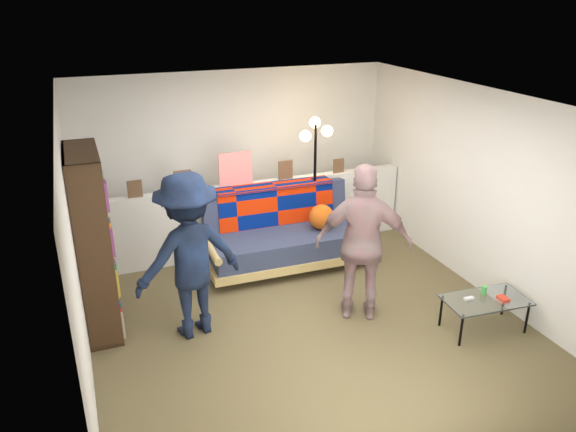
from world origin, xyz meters
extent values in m
plane|color=brown|center=(0.00, 0.00, 0.00)|extent=(5.00, 5.00, 0.00)
cube|color=silver|center=(0.00, 2.50, 1.20)|extent=(4.50, 0.10, 2.40)
cube|color=silver|center=(-2.25, 0.00, 1.20)|extent=(0.10, 5.00, 2.40)
cube|color=silver|center=(2.25, 0.00, 1.20)|extent=(0.10, 5.00, 2.40)
cube|color=white|center=(0.00, 0.00, 2.40)|extent=(4.50, 5.00, 0.10)
cube|color=silver|center=(0.00, 1.80, 0.50)|extent=(4.45, 0.15, 1.00)
cube|color=brown|center=(-1.50, 1.78, 1.11)|extent=(0.18, 0.02, 0.22)
cube|color=brown|center=(-0.90, 1.78, 1.14)|extent=(0.22, 0.02, 0.28)
cube|color=white|center=(-0.20, 1.78, 1.23)|extent=(0.45, 0.02, 0.45)
cube|color=brown|center=(0.50, 1.78, 1.13)|extent=(0.20, 0.02, 0.26)
cube|color=brown|center=(1.30, 1.78, 1.10)|extent=(0.16, 0.02, 0.20)
cube|color=tan|center=(0.26, 1.20, 0.16)|extent=(2.10, 0.97, 0.11)
cube|color=#2E3753|center=(0.26, 1.14, 0.35)|extent=(1.99, 0.80, 0.26)
cube|color=#2E3753|center=(0.27, 1.56, 0.68)|extent=(1.98, 0.29, 0.62)
cylinder|color=tan|center=(-0.73, 1.22, 0.44)|extent=(0.12, 0.94, 0.10)
cylinder|color=tan|center=(1.25, 1.18, 0.44)|extent=(0.12, 0.94, 0.10)
cube|color=navy|center=(0.27, 1.47, 0.68)|extent=(1.59, 0.14, 0.57)
cube|color=navy|center=(0.27, 1.61, 0.99)|extent=(1.60, 0.30, 0.03)
sphere|color=#CE4E12|center=(0.76, 1.13, 0.65)|extent=(0.33, 0.33, 0.33)
cube|color=black|center=(-2.23, 0.60, 0.98)|extent=(0.02, 0.98, 1.96)
cube|color=black|center=(-2.08, 0.12, 0.98)|extent=(0.33, 0.02, 1.96)
cube|color=black|center=(-2.08, 1.08, 0.98)|extent=(0.33, 0.02, 1.96)
cube|color=black|center=(-2.08, 0.60, 1.95)|extent=(0.33, 0.98, 0.02)
cube|color=black|center=(-2.08, 0.60, 0.02)|extent=(0.33, 0.98, 0.04)
cube|color=black|center=(-2.08, 0.60, 0.52)|extent=(0.33, 0.94, 0.02)
cube|color=black|center=(-2.08, 0.60, 0.98)|extent=(0.33, 0.94, 0.02)
cube|color=black|center=(-2.08, 0.60, 1.44)|extent=(0.33, 0.94, 0.02)
cube|color=#B22823|center=(-2.06, 0.60, 0.22)|extent=(0.24, 0.91, 0.33)
cube|color=#225C97|center=(-2.06, 0.60, 0.70)|extent=(0.24, 0.91, 0.30)
cube|color=gold|center=(-2.06, 0.60, 1.15)|extent=(0.24, 0.91, 0.33)
cube|color=#318647|center=(-2.06, 0.60, 1.61)|extent=(0.24, 0.91, 0.30)
cylinder|color=black|center=(1.30, -1.13, 0.18)|extent=(0.03, 0.03, 0.35)
cylinder|color=black|center=(2.09, -1.20, 0.18)|extent=(0.03, 0.03, 0.35)
cylinder|color=black|center=(1.33, -0.75, 0.18)|extent=(0.03, 0.03, 0.35)
cylinder|color=black|center=(2.12, -0.81, 0.18)|extent=(0.03, 0.03, 0.35)
cube|color=silver|center=(1.71, -0.97, 0.36)|extent=(0.92, 0.55, 0.02)
cube|color=silver|center=(1.54, -0.91, 0.38)|extent=(0.11, 0.05, 0.03)
cube|color=red|center=(1.86, -1.05, 0.39)|extent=(0.10, 0.13, 0.04)
cylinder|color=green|center=(1.76, -0.87, 0.42)|extent=(0.07, 0.07, 0.09)
cylinder|color=black|center=(0.84, 1.55, 0.02)|extent=(0.29, 0.29, 0.03)
cylinder|color=black|center=(0.84, 1.55, 0.89)|extent=(0.04, 0.04, 1.77)
sphere|color=#FFC672|center=(0.72, 1.62, 1.62)|extent=(0.15, 0.15, 0.15)
sphere|color=#FFC672|center=(0.98, 1.50, 1.69)|extent=(0.15, 0.15, 0.15)
sphere|color=#FFC672|center=(0.88, 1.67, 1.77)|extent=(0.15, 0.15, 0.15)
imported|color=black|center=(-1.19, 0.13, 0.89)|extent=(1.25, 0.87, 1.77)
imported|color=#C57F84|center=(0.62, -0.24, 0.88)|extent=(1.11, 0.86, 1.76)
camera|label=1|loc=(-2.10, -5.02, 3.40)|focal=35.00mm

